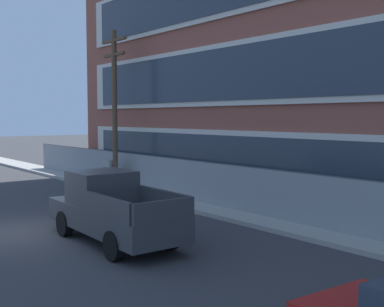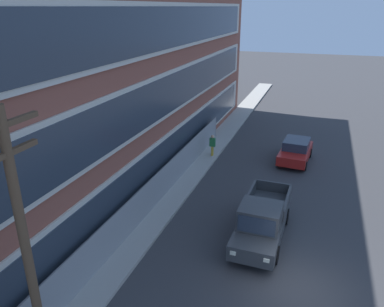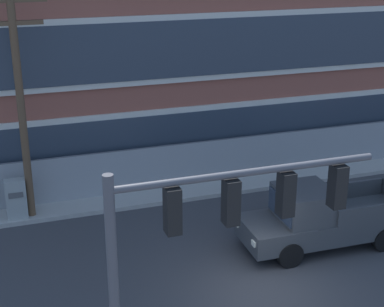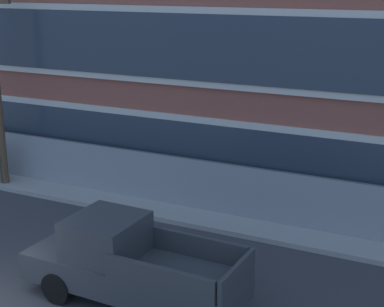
# 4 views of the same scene
# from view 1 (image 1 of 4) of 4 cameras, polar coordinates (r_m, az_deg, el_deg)

# --- Properties ---
(ground_plane) EXTENTS (160.00, 160.00, 0.00)m
(ground_plane) POSITION_cam_1_polar(r_m,az_deg,el_deg) (16.86, -20.21, -8.80)
(ground_plane) COLOR #38383A
(sidewalk_building_side) EXTENTS (80.00, 1.77, 0.16)m
(sidewalk_building_side) POSITION_cam_1_polar(r_m,az_deg,el_deg) (20.32, 0.07, -6.08)
(sidewalk_building_side) COLOR #9E9B93
(sidewalk_building_side) RESTS_ON ground
(chain_link_fence) EXTENTS (33.17, 0.06, 1.91)m
(chain_link_fence) POSITION_cam_1_polar(r_m,az_deg,el_deg) (20.99, -0.41, -3.28)
(chain_link_fence) COLOR gray
(chain_link_fence) RESTS_ON ground
(pickup_truck_dark_grey) EXTENTS (5.59, 2.12, 2.09)m
(pickup_truck_dark_grey) POSITION_cam_1_polar(r_m,az_deg,el_deg) (14.76, -9.49, -6.59)
(pickup_truck_dark_grey) COLOR #383A3D
(pickup_truck_dark_grey) RESTS_ON ground
(utility_pole_near_corner) EXTENTS (2.25, 0.26, 8.05)m
(utility_pole_near_corner) POSITION_cam_1_polar(r_m,az_deg,el_deg) (24.48, -9.16, 5.89)
(utility_pole_near_corner) COLOR brown
(utility_pole_near_corner) RESTS_ON ground
(electrical_cabinet) EXTENTS (0.70, 0.49, 1.57)m
(electrical_cabinet) POSITION_cam_1_polar(r_m,az_deg,el_deg) (25.05, -9.68, -2.53)
(electrical_cabinet) COLOR #939993
(electrical_cabinet) RESTS_ON ground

